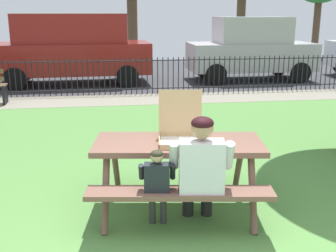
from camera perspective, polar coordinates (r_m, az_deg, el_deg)
The scene contains 11 objects.
ground at distance 5.46m, azimuth 0.14°, elevation -7.66°, with size 28.00×12.15×0.02m, color #578B43.
cobblestone_walkway at distance 10.59m, azimuth -3.98°, elevation 3.62°, with size 28.00×1.40×0.01m, color gray.
street_asphalt at distance 15.18m, azimuth -5.26°, elevation 7.08°, with size 28.00×7.91×0.01m, color #38383D.
picnic_table_foreground at distance 4.56m, azimuth 1.40°, elevation -4.20°, with size 1.99×1.71×0.79m.
pizza_box_open at distance 4.51m, azimuth 1.73°, elevation -0.46°, with size 0.53×0.56×0.53m.
pizza_slice_on_table at distance 4.42m, azimuth 7.07°, elevation -2.48°, with size 0.16×0.26×0.02m.
adult_at_table at distance 4.08m, azimuth 4.45°, elevation -5.72°, with size 0.63×0.63×1.19m.
child_at_table at distance 4.09m, azimuth -1.48°, elevation -7.62°, with size 0.36×0.36×0.87m.
iron_fence_streetside at distance 11.20m, azimuth -4.29°, elevation 6.82°, with size 23.16×0.03×0.97m.
parked_car_left at distance 13.08m, azimuth -12.90°, elevation 10.34°, with size 4.68×2.12×2.08m.
parked_car_center at distance 13.79m, azimuth 11.19°, elevation 10.31°, with size 3.90×1.83×1.98m.
Camera 1 is at (-0.71, -2.91, 2.11)m, focal length 44.90 mm.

